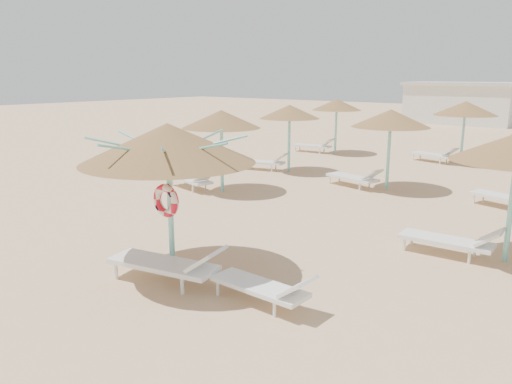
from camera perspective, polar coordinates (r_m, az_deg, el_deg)
The scene contains 6 objects.
ground at distance 9.84m, azimuth -6.51°, elevation -9.34°, with size 120.00×120.00×0.00m, color tan.
main_palapa at distance 9.34m, azimuth -10.05°, elevation 5.45°, with size 3.25×3.25×2.91m.
lounger_main_a at distance 9.36m, azimuth -9.83°, elevation -8.07°, with size 2.37×1.16×0.83m.
lounger_main_b at distance 8.44m, azimuth 1.02°, elevation -10.77°, with size 1.90×0.60×0.69m.
palapa_field at distance 16.76m, azimuth 25.74°, elevation 6.92°, with size 19.43×14.18×2.72m.
service_hut at distance 43.24m, azimuth 22.37°, elevation 9.40°, with size 8.40×4.40×3.25m.
Camera 1 is at (6.53, -6.33, 3.75)m, focal length 35.00 mm.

